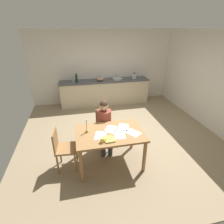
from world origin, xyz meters
name	(u,v)px	position (x,y,z in m)	size (l,w,h in m)	color
ground_plane	(120,135)	(0.00, 0.00, -0.02)	(5.20, 5.20, 0.04)	#937F60
wall_back	(103,67)	(0.00, 2.60, 1.30)	(5.20, 0.12, 2.60)	silver
wall_right	(215,82)	(2.60, 0.00, 1.30)	(0.12, 5.20, 2.60)	silver
kitchen_counter	(105,92)	(0.00, 2.24, 0.45)	(3.21, 0.64, 0.90)	beige
dining_table	(110,137)	(-0.48, -0.99, 0.65)	(1.33, 0.89, 0.75)	#9E7042
chair_at_table	(104,126)	(-0.48, -0.30, 0.50)	(0.42, 0.42, 0.89)	#9E7042
person_seated	(105,123)	(-0.49, -0.45, 0.68)	(0.34, 0.60, 1.19)	brown
chair_side_empty	(63,148)	(-1.41, -0.93, 0.50)	(0.44, 0.44, 0.88)	#9E7042
coffee_mug	(103,140)	(-0.68, -1.28, 0.80)	(0.11, 0.07, 0.09)	#F2CC4C
candlestick	(87,129)	(-0.92, -0.88, 0.84)	(0.06, 0.06, 0.29)	gold
book_magazine	(109,139)	(-0.54, -1.23, 0.77)	(0.18, 0.22, 0.02)	#A9A54C
paper_letter	(100,136)	(-0.68, -1.06, 0.76)	(0.21, 0.30, 0.00)	white
paper_bill	(110,129)	(-0.44, -0.87, 0.76)	(0.21, 0.30, 0.00)	white
paper_envelope	(123,127)	(-0.17, -0.85, 0.76)	(0.21, 0.30, 0.00)	white
paper_receipt	(133,133)	(-0.04, -1.09, 0.76)	(0.21, 0.30, 0.00)	white
paper_notice	(120,135)	(-0.31, -1.11, 0.76)	(0.21, 0.30, 0.00)	white
sink_unit	(117,79)	(0.48, 2.24, 0.92)	(0.36, 0.36, 0.24)	#B2B7BC
bottle_oil	(73,79)	(-1.11, 2.15, 1.01)	(0.08, 0.08, 0.27)	#8C999E
bottle_vinegar	(76,78)	(-0.99, 2.19, 1.03)	(0.08, 0.08, 0.32)	black
mixing_bowl	(100,79)	(-0.16, 2.22, 0.96)	(0.26, 0.26, 0.12)	tan
stovetop_kettle	(134,76)	(1.11, 2.24, 1.00)	(0.18, 0.18, 0.22)	#B7BABF
wine_glass_near_sink	(106,76)	(0.06, 2.39, 1.01)	(0.07, 0.07, 0.15)	silver
wine_glass_by_kettle	(103,76)	(-0.04, 2.39, 1.01)	(0.07, 0.07, 0.15)	silver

